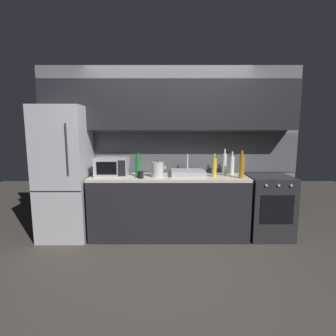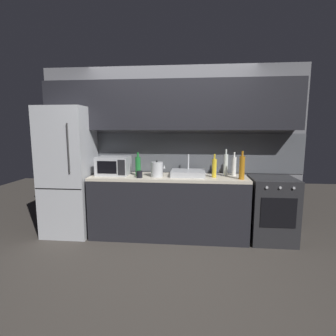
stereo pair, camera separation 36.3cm
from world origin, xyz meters
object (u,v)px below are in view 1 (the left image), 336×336
at_px(wine_bottle_yellow, 214,167).
at_px(refrigerator, 64,173).
at_px(wine_bottle_white, 232,165).
at_px(microwave, 112,166).
at_px(kettle, 157,169).
at_px(wine_bottle_green, 138,166).
at_px(wine_bottle_clear, 224,164).
at_px(oven_range, 268,206).
at_px(mug_blue, 213,170).
at_px(mug_dark, 140,175).
at_px(wine_bottle_amber, 241,166).

bearing_deg(wine_bottle_yellow, refrigerator, 178.76).
relative_size(wine_bottle_yellow, wine_bottle_white, 0.96).
distance_m(refrigerator, microwave, 0.69).
relative_size(refrigerator, kettle, 8.11).
bearing_deg(wine_bottle_green, wine_bottle_clear, 5.25).
height_order(wine_bottle_green, wine_bottle_clear, wine_bottle_clear).
height_order(oven_range, wine_bottle_white, wine_bottle_white).
bearing_deg(mug_blue, wine_bottle_yellow, -96.01).
distance_m(wine_bottle_white, mug_blue, 0.29).
relative_size(wine_bottle_clear, wine_bottle_yellow, 1.17).
xyz_separation_m(kettle, wine_bottle_clear, (0.97, 0.16, 0.06)).
bearing_deg(wine_bottle_yellow, kettle, -178.17).
xyz_separation_m(oven_range, mug_dark, (-1.84, -0.18, 0.50)).
height_order(wine_bottle_amber, mug_dark, wine_bottle_amber).
xyz_separation_m(refrigerator, kettle, (1.33, -0.07, 0.06)).
bearing_deg(microwave, oven_range, -0.50).
distance_m(refrigerator, mug_blue, 2.17).
distance_m(kettle, wine_bottle_white, 1.12).
bearing_deg(microwave, wine_bottle_yellow, -2.55).
height_order(microwave, wine_bottle_green, wine_bottle_green).
xyz_separation_m(oven_range, wine_bottle_white, (-0.52, 0.15, 0.59)).
distance_m(wine_bottle_green, mug_blue, 1.13).
distance_m(microwave, mug_dark, 0.48).
height_order(wine_bottle_yellow, mug_blue, wine_bottle_yellow).
height_order(kettle, wine_bottle_green, wine_bottle_green).
distance_m(wine_bottle_clear, wine_bottle_amber, 0.31).
xyz_separation_m(microwave, wine_bottle_white, (1.75, 0.13, 0.01)).
height_order(wine_bottle_yellow, mug_dark, wine_bottle_yellow).
bearing_deg(wine_bottle_green, refrigerator, 178.62).
bearing_deg(wine_bottle_amber, oven_range, 19.17).
distance_m(oven_range, kettle, 1.71).
xyz_separation_m(wine_bottle_green, wine_bottle_clear, (1.25, 0.11, 0.02)).
relative_size(kettle, wine_bottle_green, 0.68).
height_order(oven_range, wine_bottle_green, wine_bottle_green).
xyz_separation_m(microwave, kettle, (0.65, -0.09, -0.03)).
distance_m(oven_range, wine_bottle_yellow, 1.00).
relative_size(wine_bottle_amber, wine_bottle_yellow, 1.17).
bearing_deg(wine_bottle_clear, refrigerator, -177.78).
bearing_deg(wine_bottle_white, kettle, -168.67).
height_order(oven_range, mug_blue, mug_blue).
bearing_deg(mug_blue, wine_bottle_clear, -36.47).
xyz_separation_m(microwave, wine_bottle_yellow, (1.45, -0.06, -0.00)).
relative_size(refrigerator, wine_bottle_green, 5.56).
relative_size(kettle, wine_bottle_clear, 0.61).
bearing_deg(refrigerator, wine_bottle_green, -1.38).
xyz_separation_m(refrigerator, wine_bottle_clear, (2.30, 0.09, 0.12)).
bearing_deg(wine_bottle_amber, mug_dark, -179.31).
bearing_deg(microwave, refrigerator, -178.45).
bearing_deg(wine_bottle_clear, wine_bottle_white, 24.92).
height_order(mug_dark, mug_blue, mug_blue).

